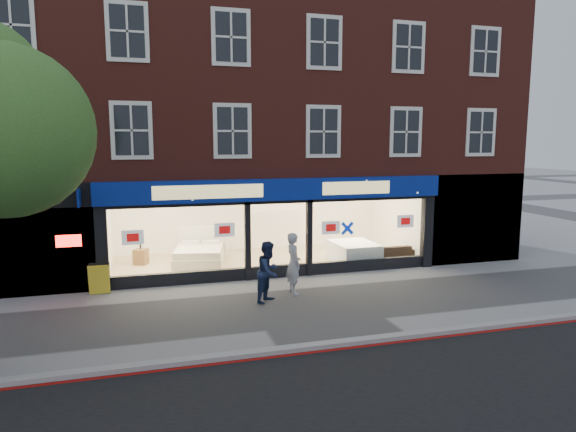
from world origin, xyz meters
name	(u,v)px	position (x,y,z in m)	size (l,w,h in m)	color
ground	(308,305)	(0.00, 0.00, 0.00)	(120.00, 120.00, 0.00)	gray
kerb_line	(352,348)	(0.00, -3.10, 0.01)	(60.00, 0.10, 0.01)	#8C0A07
kerb_stone	(349,342)	(0.00, -2.90, 0.06)	(60.00, 0.25, 0.12)	gray
showroom_floor	(264,261)	(0.00, 5.25, 0.05)	(11.00, 4.50, 0.10)	tan
building	(252,84)	(-0.02, 6.93, 6.67)	(19.00, 8.26, 10.30)	maroon
display_bed	(199,254)	(-2.35, 5.41, 0.44)	(2.14, 2.43, 1.20)	beige
bedside_table	(141,257)	(-4.40, 5.81, 0.38)	(0.45, 0.45, 0.55)	brown
mattress_stack	(354,252)	(3.10, 4.00, 0.46)	(1.50, 1.88, 0.72)	white
sofa	(390,252)	(4.60, 4.03, 0.37)	(1.82, 0.71, 0.53)	black
a_board	(99,279)	(-5.59, 2.70, 0.46)	(0.60, 0.39, 0.92)	yellow
pedestrian_grey	(293,263)	(-0.06, 1.19, 0.91)	(0.67, 0.44, 1.83)	#A5A6AC
pedestrian_blue	(269,272)	(-0.95, 0.62, 0.87)	(0.84, 0.66, 1.73)	#172140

